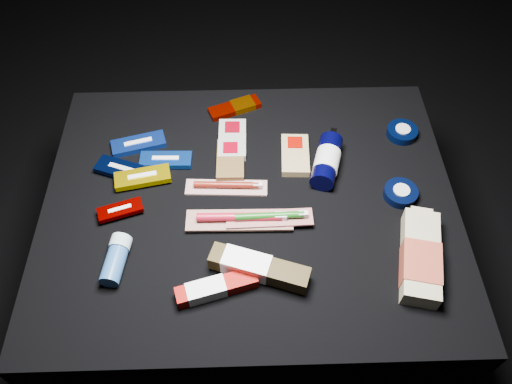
{
  "coord_description": "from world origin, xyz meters",
  "views": [
    {
      "loc": [
        -0.0,
        -0.69,
        1.36
      ],
      "look_at": [
        0.01,
        0.01,
        0.42
      ],
      "focal_mm": 35.0,
      "sensor_mm": 36.0,
      "label": 1
    }
  ],
  "objects_px": {
    "lotion_bottle": "(327,161)",
    "deodorant_stick": "(116,259)",
    "toothpaste_carton_red": "(213,289)",
    "bodywash_bottle": "(420,258)"
  },
  "relations": [
    {
      "from": "toothpaste_carton_red",
      "to": "bodywash_bottle",
      "type": "bearing_deg",
      "value": -8.35
    },
    {
      "from": "lotion_bottle",
      "to": "deodorant_stick",
      "type": "relative_size",
      "value": 1.66
    },
    {
      "from": "bodywash_bottle",
      "to": "toothpaste_carton_red",
      "type": "distance_m",
      "value": 0.45
    },
    {
      "from": "lotion_bottle",
      "to": "bodywash_bottle",
      "type": "distance_m",
      "value": 0.32
    },
    {
      "from": "deodorant_stick",
      "to": "lotion_bottle",
      "type": "bearing_deg",
      "value": 35.53
    },
    {
      "from": "lotion_bottle",
      "to": "deodorant_stick",
      "type": "bearing_deg",
      "value": -135.81
    },
    {
      "from": "toothpaste_carton_red",
      "to": "lotion_bottle",
      "type": "bearing_deg",
      "value": 34.9
    },
    {
      "from": "bodywash_bottle",
      "to": "deodorant_stick",
      "type": "xyz_separation_m",
      "value": [
        -0.65,
        0.02,
        -0.0
      ]
    },
    {
      "from": "deodorant_stick",
      "to": "toothpaste_carton_red",
      "type": "height_order",
      "value": "deodorant_stick"
    },
    {
      "from": "bodywash_bottle",
      "to": "deodorant_stick",
      "type": "bearing_deg",
      "value": -168.75
    }
  ]
}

